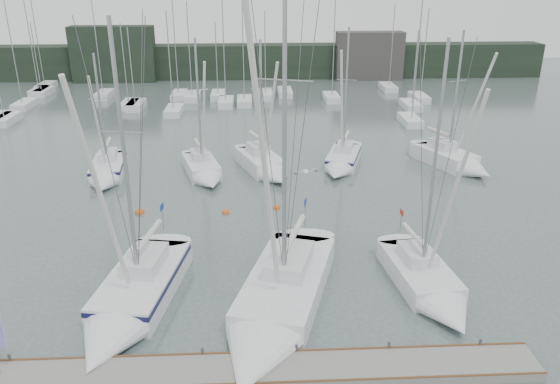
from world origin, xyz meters
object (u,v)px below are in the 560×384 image
(sailboat_near_center, at_px, (273,315))
(buoy_a, at_px, (226,213))
(buoy_b, at_px, (277,208))
(sailboat_mid_a, at_px, (106,173))
(sailboat_near_right, at_px, (432,290))
(buoy_c, at_px, (140,213))
(sailboat_near_left, at_px, (129,305))
(sailboat_mid_d, at_px, (341,162))
(sailboat_mid_e, at_px, (457,162))
(sailboat_mid_c, at_px, (266,167))
(sailboat_mid_b, at_px, (205,172))

(sailboat_near_center, xyz_separation_m, buoy_a, (-2.78, 12.99, -0.63))
(buoy_a, relative_size, buoy_b, 1.02)
(sailboat_mid_a, bearing_deg, sailboat_near_right, -47.31)
(buoy_c, bearing_deg, sailboat_near_left, -81.53)
(sailboat_mid_d, xyz_separation_m, buoy_c, (-15.23, -8.25, -0.55))
(buoy_b, relative_size, buoy_c, 0.79)
(sailboat_near_left, distance_m, sailboat_mid_e, 30.46)
(sailboat_mid_a, distance_m, sailboat_mid_c, 12.73)
(sailboat_near_right, height_order, buoy_c, sailboat_near_right)
(sailboat_near_left, distance_m, sailboat_mid_b, 18.77)
(sailboat_near_left, bearing_deg, sailboat_mid_e, 50.07)
(sailboat_near_left, height_order, sailboat_mid_e, sailboat_near_left)
(sailboat_mid_d, xyz_separation_m, buoy_a, (-9.31, -8.54, -0.55))
(sailboat_mid_c, bearing_deg, buoy_c, -161.46)
(sailboat_mid_e, bearing_deg, sailboat_mid_c, 156.90)
(sailboat_near_right, xyz_separation_m, sailboat_mid_e, (8.11, 19.08, 0.09))
(sailboat_mid_c, height_order, sailboat_mid_e, sailboat_mid_e)
(sailboat_mid_a, relative_size, buoy_b, 20.22)
(sailboat_near_center, bearing_deg, sailboat_near_right, 29.89)
(sailboat_near_right, bearing_deg, buoy_b, 115.62)
(buoy_b, bearing_deg, buoy_a, -169.86)
(sailboat_near_left, bearing_deg, buoy_c, 107.89)
(sailboat_mid_a, height_order, sailboat_mid_d, sailboat_mid_d)
(sailboat_mid_a, relative_size, sailboat_mid_b, 0.91)
(sailboat_near_right, xyz_separation_m, sailboat_mid_c, (-7.87, 18.62, 0.10))
(sailboat_mid_a, height_order, buoy_b, sailboat_mid_a)
(sailboat_near_left, xyz_separation_m, sailboat_near_center, (6.88, -1.12, -0.01))
(sailboat_mid_a, distance_m, sailboat_mid_b, 7.76)
(sailboat_near_left, xyz_separation_m, sailboat_mid_b, (2.17, 18.64, -0.10))
(buoy_b, height_order, buoy_c, buoy_c)
(sailboat_near_center, distance_m, buoy_b, 13.66)
(sailboat_near_left, height_order, sailboat_mid_c, sailboat_near_left)
(sailboat_mid_b, height_order, buoy_a, sailboat_mid_b)
(sailboat_mid_a, xyz_separation_m, sailboat_mid_d, (19.01, 1.62, -0.02))
(sailboat_near_left, bearing_deg, buoy_b, 67.97)
(sailboat_mid_b, bearing_deg, sailboat_near_right, -70.23)
(sailboat_mid_a, distance_m, sailboat_mid_e, 28.72)
(sailboat_mid_a, xyz_separation_m, sailboat_mid_e, (28.70, 1.05, 0.03))
(buoy_b, bearing_deg, sailboat_near_right, -57.97)
(sailboat_mid_a, height_order, sailboat_mid_b, sailboat_mid_b)
(sailboat_mid_d, distance_m, buoy_a, 12.65)
(sailboat_mid_a, xyz_separation_m, buoy_b, (13.24, -6.29, -0.57))
(sailboat_near_right, xyz_separation_m, sailboat_mid_d, (-1.58, 19.65, 0.04))
(sailboat_near_left, distance_m, sailboat_near_right, 15.01)
(sailboat_mid_a, distance_m, buoy_a, 11.93)
(sailboat_mid_b, relative_size, sailboat_mid_e, 0.97)
(sailboat_mid_d, distance_m, sailboat_mid_e, 9.71)
(sailboat_mid_b, height_order, buoy_c, sailboat_mid_b)
(sailboat_mid_d, xyz_separation_m, buoy_b, (-5.77, -7.91, -0.55))
(sailboat_mid_c, relative_size, buoy_a, 21.52)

